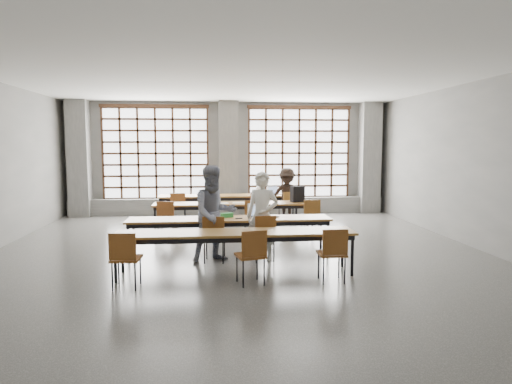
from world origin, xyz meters
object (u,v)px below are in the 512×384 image
Objects in this scene: chair_back_right at (288,204)px; mouse at (277,216)px; desk_row_a at (229,197)px; chair_front_right at (264,233)px; student_back at (287,195)px; chair_front_left at (214,234)px; student_male at (262,216)px; chair_mid_centre at (253,214)px; green_box at (227,215)px; backpack at (297,194)px; chair_mid_right at (311,213)px; laptop_front at (257,214)px; chair_near_left at (125,254)px; student_female at (214,214)px; chair_near_mid at (252,251)px; chair_back_mid at (258,204)px; red_pouch at (126,255)px; desk_row_d at (236,235)px; laptop_back at (274,192)px; chair_mid_left at (167,215)px; plastic_bag at (260,190)px; chair_near_right at (333,250)px; desk_row_c at (230,221)px.

chair_back_right is 8.98× the size of mouse.
chair_front_right is (0.47, -4.72, -0.13)m from desk_row_a.
student_back reaches higher than mouse.
chair_front_left is 0.53× the size of student_male.
chair_mid_centre reaches higher than green_box.
chair_mid_right is at bearing -89.19° from backpack.
backpack reaches higher than laptop_front.
chair_front_left is 1.00× the size of chair_near_left.
student_female is at bearing 172.02° from chair_front_right.
chair_back_mid is at bearing 83.20° from chair_near_mid.
red_pouch is (0.01, 0.08, -0.04)m from chair_near_left.
backpack reaches higher than chair_front_right.
chair_front_right is (0.56, 0.79, -0.13)m from desk_row_d.
laptop_back is 6.91m from red_pouch.
student_female is at bearing 110.16° from chair_near_mid.
chair_mid_centre is 1.77m from mouse.
chair_mid_left is 3.46m from plastic_bag.
backpack is (1.26, 2.27, 0.14)m from laptop_front.
mouse is (0.34, 0.61, 0.21)m from chair_front_right.
chair_near_right is at bearing -97.05° from chair_mid_right.
laptop_back is (-0.30, 0.73, 0.25)m from chair_back_right.
chair_mid_centre reaches higher than desk_row_c.
chair_front_right is at bearing 76.31° from chair_near_mid.
chair_back_mid is 4.10m from chair_front_right.
laptop_back is at bearing 51.33° from student_female.
desk_row_d is 1.79m from red_pouch.
chair_near_right is 0.58× the size of student_back.
student_male is 0.90m from student_female.
student_back reaches higher than chair_back_mid.
student_male is at bearing 95.98° from chair_front_right.
chair_front_left is at bearing -107.73° from student_back.
chair_mid_left is at bearing 114.89° from desk_row_d.
laptop_back is (0.54, 0.73, 0.25)m from chair_back_mid.
chair_back_mid is at bearing 104.28° from student_male.
student_male is 4.77m from laptop_back.
chair_mid_left is 1.00× the size of chair_near_right.
green_box is at bearing -112.22° from chair_mid_centre.
student_male is at bearing -95.43° from plastic_bag.
chair_near_mid is 5.83m from student_back.
student_male is 1.10× the size of student_back.
chair_front_left is at bearing -111.56° from chair_mid_centre.
student_back reaches higher than chair_mid_centre.
desk_row_a is at bearing 88.03° from desk_row_c.
chair_mid_left and chair_near_left have the same top height.
student_back is (1.69, 5.01, 0.10)m from desk_row_d.
backpack is 2.00× the size of red_pouch.
red_pouch is at bearing -150.65° from student_female.
chair_near_mid is at bearing -114.98° from chair_mid_right.
student_female is 4.81× the size of laptop_front.
desk_row_a is 1.33m from laptop_back.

